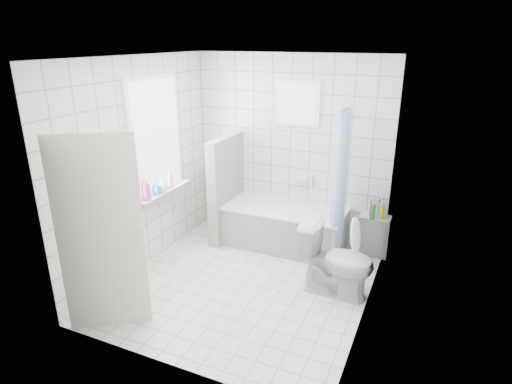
% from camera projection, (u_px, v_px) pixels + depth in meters
% --- Properties ---
extents(ground, '(3.00, 3.00, 0.00)m').
position_uv_depth(ground, '(245.00, 283.00, 5.13)').
color(ground, white).
rests_on(ground, ground).
extents(ceiling, '(3.00, 3.00, 0.00)m').
position_uv_depth(ceiling, '(243.00, 57.00, 4.24)').
color(ceiling, white).
rests_on(ceiling, ground).
extents(wall_back, '(2.80, 0.02, 2.60)m').
position_uv_depth(wall_back, '(290.00, 150.00, 5.98)').
color(wall_back, white).
rests_on(wall_back, ground).
extents(wall_front, '(2.80, 0.02, 2.60)m').
position_uv_depth(wall_front, '(164.00, 235.00, 3.40)').
color(wall_front, white).
rests_on(wall_front, ground).
extents(wall_left, '(0.02, 3.00, 2.60)m').
position_uv_depth(wall_left, '(141.00, 166.00, 5.22)').
color(wall_left, white).
rests_on(wall_left, ground).
extents(wall_right, '(0.02, 3.00, 2.60)m').
position_uv_depth(wall_right, '(374.00, 199.00, 4.16)').
color(wall_right, white).
rests_on(wall_right, ground).
extents(window_left, '(0.01, 0.90, 1.40)m').
position_uv_depth(window_left, '(157.00, 137.00, 5.36)').
color(window_left, white).
rests_on(window_left, wall_left).
extents(window_back, '(0.50, 0.01, 0.50)m').
position_uv_depth(window_back, '(297.00, 104.00, 5.68)').
color(window_back, white).
rests_on(window_back, wall_back).
extents(window_sill, '(0.18, 1.02, 0.08)m').
position_uv_depth(window_sill, '(164.00, 193.00, 5.60)').
color(window_sill, white).
rests_on(window_sill, wall_left).
extents(door, '(0.68, 0.49, 2.00)m').
position_uv_depth(door, '(101.00, 236.00, 4.06)').
color(door, silver).
rests_on(door, ground).
extents(bathtub, '(1.65, 0.77, 0.58)m').
position_uv_depth(bathtub, '(285.00, 227.00, 5.97)').
color(bathtub, white).
rests_on(bathtub, ground).
extents(partition_wall, '(0.15, 0.85, 1.50)m').
position_uv_depth(partition_wall, '(226.00, 188.00, 6.11)').
color(partition_wall, white).
rests_on(partition_wall, ground).
extents(tiled_ledge, '(0.40, 0.24, 0.55)m').
position_uv_depth(tiled_ledge, '(374.00, 235.00, 5.75)').
color(tiled_ledge, white).
rests_on(tiled_ledge, ground).
extents(toilet, '(0.84, 0.51, 0.84)m').
position_uv_depth(toilet, '(337.00, 260.00, 4.81)').
color(toilet, silver).
rests_on(toilet, ground).
extents(curtain_rod, '(0.02, 0.80, 0.02)m').
position_uv_depth(curtain_rod, '(348.00, 107.00, 5.07)').
color(curtain_rod, silver).
rests_on(curtain_rod, wall_back).
extents(shower_curtain, '(0.14, 0.48, 1.78)m').
position_uv_depth(shower_curtain, '(340.00, 182.00, 5.27)').
color(shower_curtain, '#4C72DF').
rests_on(shower_curtain, curtain_rod).
extents(tub_faucet, '(0.18, 0.06, 0.06)m').
position_uv_depth(tub_faucet, '(301.00, 183.00, 6.03)').
color(tub_faucet, silver).
rests_on(tub_faucet, wall_back).
extents(sill_bottles, '(0.20, 0.64, 0.30)m').
position_uv_depth(sill_bottles, '(158.00, 184.00, 5.43)').
color(sill_bottles, white).
rests_on(sill_bottles, window_sill).
extents(ledge_bottles, '(0.19, 0.17, 0.26)m').
position_uv_depth(ledge_bottles, '(377.00, 210.00, 5.58)').
color(ledge_bottles, red).
rests_on(ledge_bottles, tiled_ledge).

